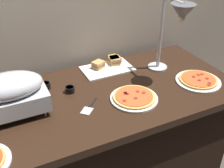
# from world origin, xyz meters

# --- Properties ---
(back_wall) EXTENTS (4.40, 0.04, 2.40)m
(back_wall) POSITION_xyz_m (0.00, 0.50, 1.20)
(back_wall) COLOR #B7A893
(back_wall) RESTS_ON ground_plane
(buffet_table) EXTENTS (1.90, 0.84, 0.76)m
(buffet_table) POSITION_xyz_m (0.00, 0.00, 0.39)
(buffet_table) COLOR black
(buffet_table) RESTS_ON ground_plane
(chafing_dish) EXTENTS (0.40, 0.25, 0.25)m
(chafing_dish) POSITION_xyz_m (-0.48, 0.02, 0.90)
(chafing_dish) COLOR #B7BABF
(chafing_dish) RESTS_ON buffet_table
(heat_lamp) EXTENTS (0.15, 0.34, 0.53)m
(heat_lamp) POSITION_xyz_m (0.57, -0.02, 1.17)
(heat_lamp) COLOR #B7BABF
(heat_lamp) RESTS_ON buffet_table
(pizza_plate_front) EXTENTS (0.30, 0.30, 0.03)m
(pizza_plate_front) POSITION_xyz_m (0.70, -0.15, 0.77)
(pizza_plate_front) COLOR white
(pizza_plate_front) RESTS_ON buffet_table
(pizza_plate_center) EXTENTS (0.29, 0.29, 0.03)m
(pizza_plate_center) POSITION_xyz_m (0.21, -0.15, 0.77)
(pizza_plate_center) COLOR white
(pizza_plate_center) RESTS_ON buffet_table
(sandwich_platter) EXTENTS (0.36, 0.23, 0.06)m
(sandwich_platter) POSITION_xyz_m (0.25, 0.30, 0.78)
(sandwich_platter) COLOR white
(sandwich_platter) RESTS_ON buffet_table
(sauce_cup_near) EXTENTS (0.06, 0.06, 0.04)m
(sauce_cup_near) POSITION_xyz_m (-0.12, 0.10, 0.78)
(sauce_cup_near) COLOR black
(sauce_cup_near) RESTS_ON buffet_table
(sauce_cup_far) EXTENTS (0.06, 0.06, 0.04)m
(sauce_cup_far) POSITION_xyz_m (-0.25, 0.21, 0.78)
(sauce_cup_far) COLOR black
(sauce_cup_far) RESTS_ON buffet_table
(serving_spatula) EXTENTS (0.14, 0.14, 0.01)m
(serving_spatula) POSITION_xyz_m (-0.07, -0.10, 0.76)
(serving_spatula) COLOR #B7BABF
(serving_spatula) RESTS_ON buffet_table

